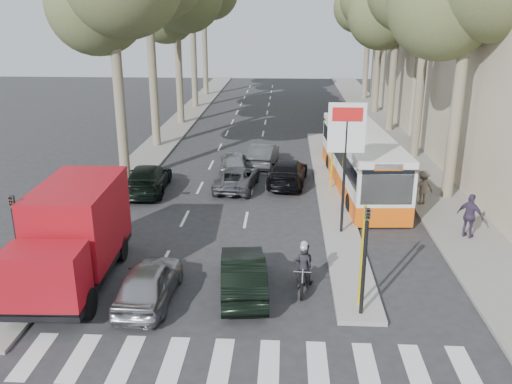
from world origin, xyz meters
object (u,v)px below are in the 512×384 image
silver_hatchback (149,282)px  dark_hatchback (243,274)px  red_truck (74,234)px  motorcycle (303,266)px  city_bus (361,159)px

silver_hatchback → dark_hatchback: dark_hatchback is taller
dark_hatchback → red_truck: red_truck is taller
silver_hatchback → motorcycle: (5.02, 1.27, 0.08)m
dark_hatchback → motorcycle: 2.08m
city_bus → motorcycle: size_ratio=5.92×
silver_hatchback → motorcycle: size_ratio=2.03×
motorcycle → red_truck: bearing=-175.6°
dark_hatchback → city_bus: bearing=-121.0°
dark_hatchback → motorcycle: (2.02, 0.52, 0.07)m
dark_hatchback → city_bus: size_ratio=0.36×
silver_hatchback → motorcycle: 5.17m
city_bus → motorcycle: 11.52m
city_bus → motorcycle: bearing=-110.2°
silver_hatchback → motorcycle: bearing=-164.3°
red_truck → city_bus: (11.11, 11.06, -0.19)m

